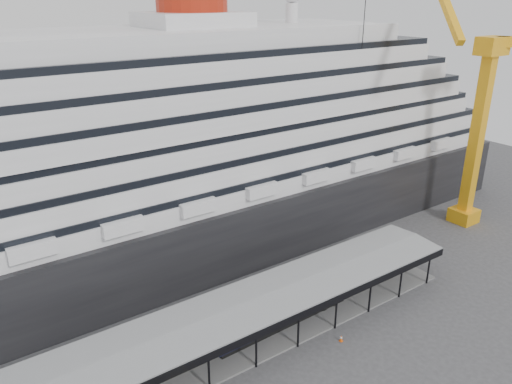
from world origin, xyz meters
The scene contains 6 objects.
ground centered at (0.00, 0.00, 0.00)m, with size 200.00×200.00×0.00m, color #3B3B3E.
cruise_ship centered at (0.05, 32.00, 18.35)m, with size 130.00×30.00×43.90m.
platform_canopy centered at (0.00, 5.00, 2.36)m, with size 56.00×9.18×5.30m.
crane_yellow centered at (47.06, 10.54, 19.96)m, with size 23.83×18.78×47.60m.
pullman_carriage centered at (3.89, 5.00, 2.37)m, with size 19.73×3.02×19.32m.
traffic_cone_right centered at (7.57, -1.27, 0.40)m, with size 0.43×0.43×0.81m.
Camera 1 is at (-27.56, -34.05, 37.31)m, focal length 35.00 mm.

